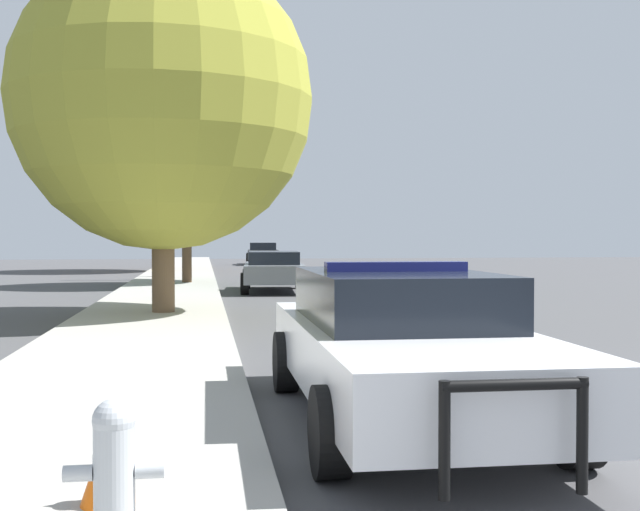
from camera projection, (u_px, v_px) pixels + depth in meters
sidewalk_left at (77, 434)px, 6.58m from camera, size 3.00×110.00×0.13m
police_car at (401, 341)px, 7.34m from camera, size 2.08×5.27×1.46m
fire_hydrant at (114, 465)px, 4.09m from camera, size 0.50×0.22×0.73m
traffic_light at (205, 185)px, 31.41m from camera, size 3.37×0.35×5.10m
car_background_distant at (263, 253)px, 48.60m from camera, size 2.22×4.79×1.33m
car_background_midblock at (274, 270)px, 24.72m from camera, size 2.20×4.61×1.24m
tree_sidewalk_far at (161, 151)px, 38.86m from camera, size 6.38×6.38×8.91m
tree_sidewalk_mid at (186, 164)px, 27.41m from camera, size 5.31×5.31×6.73m
tree_sidewalk_near at (162, 100)px, 16.52m from camera, size 6.22×6.22×7.50m
traffic_cone at (107, 465)px, 4.67m from camera, size 0.31×0.31×0.46m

